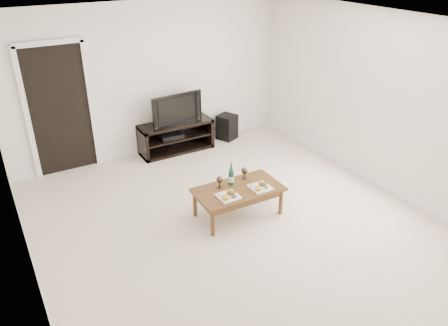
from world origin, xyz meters
TOP-DOWN VIEW (x-y plane):
  - floor at (0.00, 0.00)m, footprint 5.50×5.50m
  - back_wall at (0.00, 2.77)m, footprint 5.00×0.04m
  - ceiling at (0.00, 0.00)m, footprint 5.00×5.50m
  - doorway at (-1.55, 2.73)m, footprint 0.90×0.02m
  - media_console at (0.30, 2.50)m, footprint 1.32×0.45m
  - television at (0.30, 2.50)m, footprint 0.96×0.21m
  - av_receiver at (0.20, 2.48)m, footprint 0.42×0.33m
  - subwoofer at (1.37, 2.52)m, footprint 0.42×0.42m
  - coffee_table at (0.16, 0.16)m, footprint 1.20×0.67m
  - plate_left at (-0.08, 0.03)m, footprint 0.27×0.27m
  - plate_right at (0.42, 0.02)m, footprint 0.27×0.27m
  - wine_bottle at (0.13, 0.30)m, footprint 0.07×0.07m
  - goblet_left at (-0.05, 0.31)m, footprint 0.09×0.09m
  - goblet_right at (0.38, 0.36)m, footprint 0.09×0.09m

SIDE VIEW (x-z plane):
  - floor at x=0.00m, z-range 0.00..0.00m
  - coffee_table at x=0.16m, z-range 0.00..0.42m
  - subwoofer at x=1.37m, z-range 0.00..0.48m
  - media_console at x=0.30m, z-range 0.00..0.55m
  - av_receiver at x=0.20m, z-range 0.29..0.36m
  - plate_left at x=-0.08m, z-range 0.42..0.49m
  - plate_right at x=0.42m, z-range 0.42..0.49m
  - goblet_left at x=-0.05m, z-range 0.42..0.59m
  - goblet_right at x=0.38m, z-range 0.42..0.59m
  - wine_bottle at x=0.13m, z-range 0.42..0.77m
  - television at x=0.30m, z-range 0.55..1.10m
  - doorway at x=-1.55m, z-range 0.00..2.05m
  - back_wall at x=0.00m, z-range 0.00..2.60m
  - ceiling at x=0.00m, z-range 2.60..2.64m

